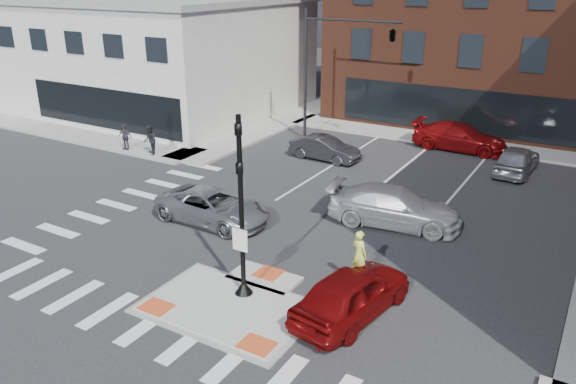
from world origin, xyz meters
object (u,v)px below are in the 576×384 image
Objects in this scene: white_pickup at (395,207)px; pedestrian_a at (150,140)px; bg_car_dark at (325,148)px; bg_car_red at (460,137)px; bg_car_silver at (517,160)px; silver_suv at (213,207)px; red_sedan at (352,293)px; pedestrian_b at (125,137)px; cyclist at (358,269)px.

pedestrian_a reaches higher than white_pickup.
pedestrian_a is at bearing 120.67° from bg_car_dark.
pedestrian_a is at bearing 125.93° from bg_car_red.
white_pickup is 10.01m from bg_car_silver.
silver_suv is 0.92× the size of white_pickup.
bg_car_silver reaches higher than bg_car_dark.
red_sedan is at bearing -178.76° from white_pickup.
bg_car_silver is (3.23, 9.48, -0.05)m from white_pickup.
silver_suv is at bearing 5.60° from pedestrian_a.
pedestrian_a is at bearing -18.37° from red_sedan.
red_sedan is 3.06× the size of pedestrian_b.
red_sedan is at bearing 128.06° from cyclist.
silver_suv is at bearing 109.76° from white_pickup.
cyclist is 19.57m from pedestrian_b.
pedestrian_b reaches higher than bg_car_silver.
bg_car_red is 2.61× the size of cyclist.
pedestrian_b is at bearing 63.92° from silver_suv.
bg_car_red is (6.21, 15.87, 0.09)m from silver_suv.
cyclist is (-0.50, 1.61, -0.08)m from red_sedan.
bg_car_silver is 2.57× the size of pedestrian_a.
bg_car_dark is (-7.85, 13.46, -0.13)m from red_sedan.
red_sedan is 1.69m from cyclist.
pedestrian_a reaches higher than pedestrian_b.
pedestrian_b is at bearing 75.28° from white_pickup.
red_sedan is 0.84× the size of bg_car_red.
bg_car_red is 19.88m from pedestrian_b.
white_pickup is at bearing 31.14° from pedestrian_a.
red_sedan is 19.36m from bg_car_red.
bg_car_dark is at bearing -50.31° from red_sedan.
bg_car_silver is 2.09× the size of cyclist.
red_sedan is 1.05× the size of bg_car_silver.
bg_car_red is at bearing 72.58° from pedestrian_a.
red_sedan is (8.00, -3.40, 0.09)m from silver_suv.
bg_car_silver is at bearing -125.10° from bg_car_red.
silver_suv is 2.41× the size of cyclist.
white_pickup is at bearing 73.62° from bg_car_silver.
bg_car_silver is at bearing -27.90° from white_pickup.
white_pickup is 5.55m from cyclist.
bg_car_dark is at bearing 134.67° from bg_car_red.
bg_car_silver is at bearing -78.44° from cyclist.
bg_car_silver is 4.60m from bg_car_red.
bg_car_silver is 15.16m from cyclist.
silver_suv is 7.71m from cyclist.
cyclist reaches higher than silver_suv.
cyclist reaches higher than white_pickup.
white_pickup reaches higher than red_sedan.
white_pickup is 1.00× the size of bg_car_red.
bg_car_red reaches higher than bg_car_dark.
silver_suv is at bearing -37.21° from pedestrian_b.
bg_car_silver is (1.93, 16.57, -0.04)m from red_sedan.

